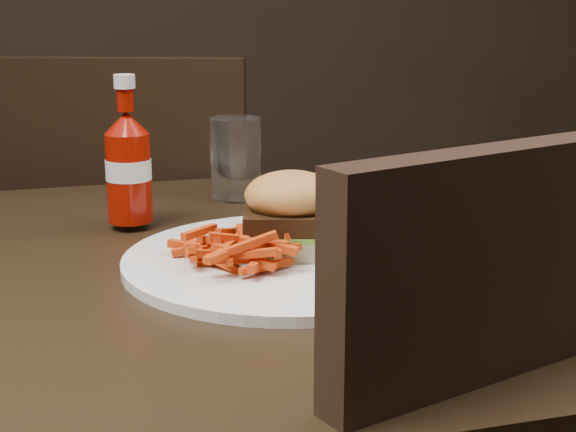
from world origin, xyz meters
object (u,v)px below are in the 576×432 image
object	(u,v)px
dining_table	(196,281)
plate	(291,261)
chair_far	(140,321)
ketchup_bottle	(129,178)
tumbler	(236,157)

from	to	relation	value
dining_table	plate	bearing A→B (deg)	-24.03
chair_far	ketchup_bottle	world-z (taller)	ketchup_bottle
ketchup_bottle	tumbler	bearing A→B (deg)	36.74
dining_table	tumbler	xyz separation A→B (m)	(0.11, 0.27, 0.08)
dining_table	plate	distance (m)	0.10
tumbler	ketchup_bottle	bearing A→B (deg)	-143.26
chair_far	ketchup_bottle	bearing A→B (deg)	102.34
dining_table	plate	size ratio (longest dim) A/B	3.53
tumbler	dining_table	bearing A→B (deg)	-111.60
ketchup_bottle	tumbler	world-z (taller)	ketchup_bottle
chair_far	plate	size ratio (longest dim) A/B	1.36
tumbler	chair_far	bearing A→B (deg)	102.44
chair_far	plate	xyz separation A→B (m)	(0.08, -0.72, 0.33)
chair_far	ketchup_bottle	xyz separation A→B (m)	(-0.06, -0.53, 0.38)
dining_table	tumbler	size ratio (longest dim) A/B	11.36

